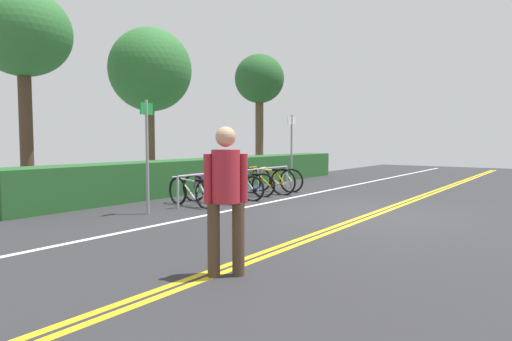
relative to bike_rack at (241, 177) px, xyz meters
The scene contains 18 objects.
ground_plane 3.85m from the bike_rack, 95.15° to the right, with size 36.22×12.73×0.05m, color #2B2B2D.
centre_line_yellow_inner 3.92m from the bike_rack, 95.04° to the right, with size 32.60×0.10×0.00m, color gold.
centre_line_yellow_outer 3.76m from the bike_rack, 95.26° to the right, with size 32.60×0.10×0.00m, color gold.
bike_lane_stripe_white 1.26m from the bike_rack, 107.67° to the right, with size 32.60×0.12×0.00m, color white.
bike_rack is the anchor object (origin of this frame).
bicycle_0 1.82m from the bike_rack, behind, with size 0.46×1.70×0.70m.
bicycle_1 1.17m from the bike_rack, behind, with size 0.46×1.69×0.73m.
bicycle_2 0.44m from the bike_rack, 163.50° to the right, with size 0.46×1.61×0.69m.
bicycle_3 0.46m from the bike_rack, 19.06° to the left, with size 0.65×1.60×0.69m.
bicycle_4 1.14m from the bike_rack, ahead, with size 0.46×1.83×0.79m.
bicycle_5 1.78m from the bike_rack, ahead, with size 0.59×1.65×0.74m.
pedestrian 6.73m from the bike_rack, 143.71° to the right, with size 0.38×0.37×1.68m.
sign_post_near 3.23m from the bike_rack, behind, with size 0.36×0.08×2.34m.
sign_post_far 2.84m from the bike_rack, ahead, with size 0.36×0.09×2.30m.
hedge_backdrop 2.63m from the bike_rack, 55.27° to the left, with size 13.56×1.14×0.95m, color #235626.
tree_near_left 6.40m from the bike_rack, 131.47° to the left, with size 2.32×2.32×5.21m.
tree_mid 4.87m from the bike_rack, 86.42° to the left, with size 2.55×2.55×4.99m.
tree_far_right 8.18m from the bike_rack, 31.57° to the left, with size 2.09×2.09×5.13m.
Camera 1 is at (-8.86, -3.33, 1.53)m, focal length 31.22 mm.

